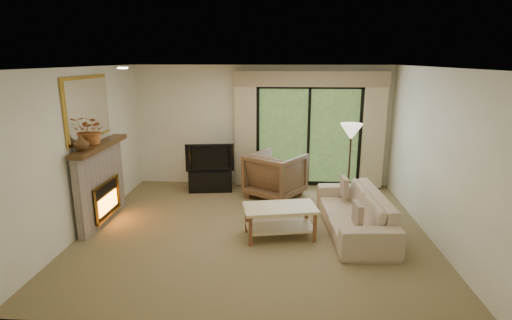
# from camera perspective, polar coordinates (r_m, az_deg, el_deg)

# --- Properties ---
(floor) EXTENTS (5.50, 5.50, 0.00)m
(floor) POSITION_cam_1_polar(r_m,az_deg,el_deg) (6.66, -0.16, -9.86)
(floor) COLOR olive
(floor) RESTS_ON ground
(ceiling) EXTENTS (5.50, 5.50, 0.00)m
(ceiling) POSITION_cam_1_polar(r_m,az_deg,el_deg) (6.08, -0.18, 13.12)
(ceiling) COLOR silver
(ceiling) RESTS_ON ground
(wall_back) EXTENTS (5.00, 0.00, 5.00)m
(wall_back) POSITION_cam_1_polar(r_m,az_deg,el_deg) (8.69, 0.92, 4.86)
(wall_back) COLOR silver
(wall_back) RESTS_ON ground
(wall_front) EXTENTS (5.00, 0.00, 5.00)m
(wall_front) POSITION_cam_1_polar(r_m,az_deg,el_deg) (3.86, -2.64, -7.38)
(wall_front) COLOR silver
(wall_front) RESTS_ON ground
(wall_left) EXTENTS (0.00, 5.00, 5.00)m
(wall_left) POSITION_cam_1_polar(r_m,az_deg,el_deg) (6.98, -23.33, 1.34)
(wall_left) COLOR silver
(wall_left) RESTS_ON ground
(wall_right) EXTENTS (0.00, 5.00, 5.00)m
(wall_right) POSITION_cam_1_polar(r_m,az_deg,el_deg) (6.66, 24.18, 0.67)
(wall_right) COLOR silver
(wall_right) RESTS_ON ground
(fireplace) EXTENTS (0.24, 1.70, 1.37)m
(fireplace) POSITION_cam_1_polar(r_m,az_deg,el_deg) (7.25, -21.31, -3.05)
(fireplace) COLOR gray
(fireplace) RESTS_ON floor
(mirror) EXTENTS (0.07, 1.45, 1.02)m
(mirror) POSITION_cam_1_polar(r_m,az_deg,el_deg) (7.04, -22.88, 6.87)
(mirror) COLOR gold
(mirror) RESTS_ON wall_left
(sliding_door) EXTENTS (2.26, 0.10, 2.16)m
(sliding_door) POSITION_cam_1_polar(r_m,az_deg,el_deg) (8.69, 7.51, 3.39)
(sliding_door) COLOR black
(sliding_door) RESTS_ON floor
(curtain_left) EXTENTS (0.45, 0.18, 2.35)m
(curtain_left) POSITION_cam_1_polar(r_m,az_deg,el_deg) (8.57, -1.48, 4.04)
(curtain_left) COLOR #C6B389
(curtain_left) RESTS_ON floor
(curtain_right) EXTENTS (0.45, 0.18, 2.35)m
(curtain_right) POSITION_cam_1_polar(r_m,az_deg,el_deg) (8.76, 16.44, 3.68)
(curtain_right) COLOR #C6B389
(curtain_right) RESTS_ON floor
(cornice) EXTENTS (3.20, 0.24, 0.32)m
(cornice) POSITION_cam_1_polar(r_m,az_deg,el_deg) (8.45, 7.82, 11.42)
(cornice) COLOR #9B8460
(cornice) RESTS_ON wall_back
(media_console) EXTENTS (0.95, 0.52, 0.45)m
(media_console) POSITION_cam_1_polar(r_m,az_deg,el_deg) (8.52, -6.49, -2.86)
(media_console) COLOR black
(media_console) RESTS_ON floor
(tv) EXTENTS (1.01, 0.26, 0.58)m
(tv) POSITION_cam_1_polar(r_m,az_deg,el_deg) (8.38, -6.59, 0.50)
(tv) COLOR black
(tv) RESTS_ON media_console
(armchair) EXTENTS (1.36, 1.37, 0.91)m
(armchair) POSITION_cam_1_polar(r_m,az_deg,el_deg) (8.02, 2.80, -2.16)
(armchair) COLOR brown
(armchair) RESTS_ON floor
(sofa) EXTENTS (1.01, 2.28, 0.65)m
(sofa) POSITION_cam_1_polar(r_m,az_deg,el_deg) (6.69, 13.86, -7.16)
(sofa) COLOR tan
(sofa) RESTS_ON floor
(pillow_near) EXTENTS (0.11, 0.34, 0.33)m
(pillow_near) POSITION_cam_1_polar(r_m,az_deg,el_deg) (6.01, 14.32, -7.50)
(pillow_near) COLOR brown
(pillow_near) RESTS_ON sofa
(pillow_far) EXTENTS (0.11, 0.34, 0.33)m
(pillow_far) POSITION_cam_1_polar(r_m,az_deg,el_deg) (7.20, 12.49, -3.72)
(pillow_far) COLOR brown
(pillow_far) RESTS_ON sofa
(coffee_table) EXTENTS (1.21, 0.82, 0.50)m
(coffee_table) POSITION_cam_1_polar(r_m,az_deg,el_deg) (6.31, 3.42, -8.79)
(coffee_table) COLOR beige
(coffee_table) RESTS_ON floor
(floor_lamp) EXTENTS (0.54, 0.54, 1.56)m
(floor_lamp) POSITION_cam_1_polar(r_m,az_deg,el_deg) (7.75, 13.18, -0.62)
(floor_lamp) COLOR beige
(floor_lamp) RESTS_ON floor
(vase) EXTENTS (0.27, 0.27, 0.25)m
(vase) POSITION_cam_1_polar(r_m,az_deg,el_deg) (6.58, -23.74, 2.29)
(vase) COLOR #482E16
(vase) RESTS_ON fireplace
(branches) EXTENTS (0.50, 0.47, 0.46)m
(branches) POSITION_cam_1_polar(r_m,az_deg,el_deg) (6.95, -22.17, 3.91)
(branches) COLOR #B7662C
(branches) RESTS_ON fireplace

